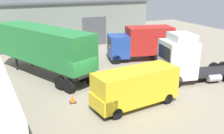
{
  "coord_description": "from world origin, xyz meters",
  "views": [
    {
      "loc": [
        -5.5,
        -16.94,
        7.74
      ],
      "look_at": [
        2.22,
        0.3,
        1.6
      ],
      "focal_mm": 42.0,
      "sensor_mm": 36.0,
      "label": 1
    }
  ],
  "objects_px": {
    "traffic_cone": "(73,99)",
    "delivery_van_yellow": "(134,87)",
    "tractor_unit_white": "(184,60)",
    "box_truck_blue": "(141,42)",
    "oil_drum": "(139,79)",
    "container_trailer_green": "(43,46)"
  },
  "relations": [
    {
      "from": "oil_drum",
      "to": "traffic_cone",
      "type": "height_order",
      "value": "oil_drum"
    },
    {
      "from": "box_truck_blue",
      "to": "delivery_van_yellow",
      "type": "height_order",
      "value": "box_truck_blue"
    },
    {
      "from": "container_trailer_green",
      "to": "traffic_cone",
      "type": "bearing_deg",
      "value": 161.48
    },
    {
      "from": "tractor_unit_white",
      "to": "traffic_cone",
      "type": "distance_m",
      "value": 9.44
    },
    {
      "from": "container_trailer_green",
      "to": "box_truck_blue",
      "type": "bearing_deg",
      "value": -109.77
    },
    {
      "from": "delivery_van_yellow",
      "to": "traffic_cone",
      "type": "distance_m",
      "value": 4.22
    },
    {
      "from": "container_trailer_green",
      "to": "delivery_van_yellow",
      "type": "xyz_separation_m",
      "value": [
        4.17,
        -8.35,
        -1.28
      ]
    },
    {
      "from": "container_trailer_green",
      "to": "box_truck_blue",
      "type": "height_order",
      "value": "container_trailer_green"
    },
    {
      "from": "tractor_unit_white",
      "to": "box_truck_blue",
      "type": "height_order",
      "value": "tractor_unit_white"
    },
    {
      "from": "tractor_unit_white",
      "to": "box_truck_blue",
      "type": "xyz_separation_m",
      "value": [
        0.11,
        6.92,
        0.02
      ]
    },
    {
      "from": "traffic_cone",
      "to": "delivery_van_yellow",
      "type": "bearing_deg",
      "value": -31.23
    },
    {
      "from": "container_trailer_green",
      "to": "traffic_cone",
      "type": "xyz_separation_m",
      "value": [
        0.68,
        -6.24,
        -2.38
      ]
    },
    {
      "from": "container_trailer_green",
      "to": "delivery_van_yellow",
      "type": "relative_size",
      "value": 1.82
    },
    {
      "from": "tractor_unit_white",
      "to": "container_trailer_green",
      "type": "bearing_deg",
      "value": -20.9
    },
    {
      "from": "tractor_unit_white",
      "to": "box_truck_blue",
      "type": "bearing_deg",
      "value": -80.58
    },
    {
      "from": "tractor_unit_white",
      "to": "container_trailer_green",
      "type": "height_order",
      "value": "container_trailer_green"
    },
    {
      "from": "oil_drum",
      "to": "traffic_cone",
      "type": "relative_size",
      "value": 1.6
    },
    {
      "from": "container_trailer_green",
      "to": "oil_drum",
      "type": "relative_size",
      "value": 12.25
    },
    {
      "from": "box_truck_blue",
      "to": "delivery_van_yellow",
      "type": "xyz_separation_m",
      "value": [
        -5.92,
        -9.23,
        -0.53
      ]
    },
    {
      "from": "traffic_cone",
      "to": "oil_drum",
      "type": "bearing_deg",
      "value": 11.43
    },
    {
      "from": "container_trailer_green",
      "to": "delivery_van_yellow",
      "type": "distance_m",
      "value": 9.42
    },
    {
      "from": "box_truck_blue",
      "to": "oil_drum",
      "type": "height_order",
      "value": "box_truck_blue"
    }
  ]
}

